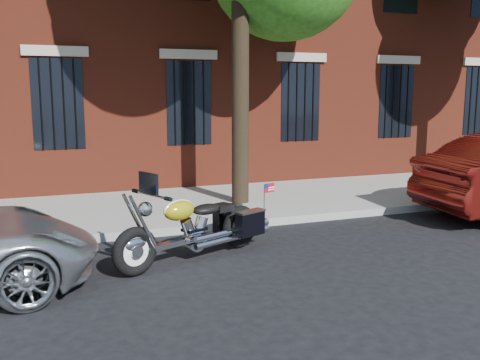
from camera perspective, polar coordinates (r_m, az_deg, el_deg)
name	(u,v)px	position (r m, az deg, el deg)	size (l,w,h in m)	color
ground	(275,248)	(8.65, 3.80, -7.21)	(120.00, 120.00, 0.00)	black
curb	(244,224)	(9.86, 0.46, -4.67)	(40.00, 0.16, 0.15)	gray
sidewalk	(213,204)	(11.59, -2.92, -2.56)	(40.00, 3.60, 0.15)	gray
motorcycle	(199,228)	(7.97, -4.36, -5.17)	(2.69, 1.42, 1.39)	black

